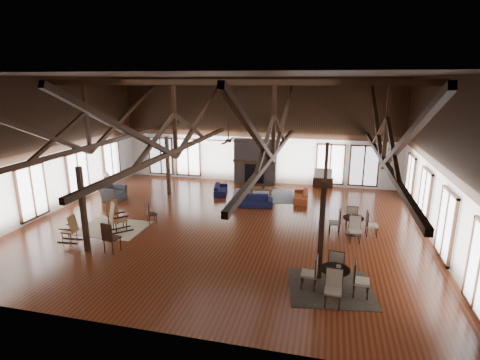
% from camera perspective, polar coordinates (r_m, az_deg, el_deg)
% --- Properties ---
extents(floor, '(16.00, 16.00, 0.00)m').
position_cam_1_polar(floor, '(15.73, -2.48, -6.80)').
color(floor, '#602D14').
rests_on(floor, ground).
extents(ceiling, '(16.00, 14.00, 0.02)m').
position_cam_1_polar(ceiling, '(14.61, -2.75, 15.63)').
color(ceiling, black).
rests_on(ceiling, wall_back).
extents(wall_back, '(16.00, 0.02, 6.00)m').
position_cam_1_polar(wall_back, '(21.60, 2.57, 7.43)').
color(wall_back, white).
rests_on(wall_back, floor).
extents(wall_front, '(16.00, 0.02, 6.00)m').
position_cam_1_polar(wall_front, '(8.60, -15.64, -4.83)').
color(wall_front, white).
rests_on(wall_front, floor).
extents(wall_left, '(0.02, 14.00, 6.00)m').
position_cam_1_polar(wall_left, '(18.72, -26.95, 4.65)').
color(wall_left, white).
rests_on(wall_left, floor).
extents(wall_right, '(0.02, 14.00, 6.00)m').
position_cam_1_polar(wall_right, '(14.84, 28.62, 2.14)').
color(wall_right, white).
rests_on(wall_right, floor).
extents(roof_truss, '(15.60, 14.07, 3.14)m').
position_cam_1_polar(roof_truss, '(14.71, -2.65, 7.93)').
color(roof_truss, black).
rests_on(roof_truss, wall_back).
extents(post_grid, '(8.16, 7.16, 3.05)m').
position_cam_1_polar(post_grid, '(15.23, -2.54, -1.46)').
color(post_grid, black).
rests_on(post_grid, floor).
extents(fireplace, '(2.50, 0.69, 2.60)m').
position_cam_1_polar(fireplace, '(21.58, 2.35, 2.81)').
color(fireplace, brown).
rests_on(fireplace, floor).
extents(ceiling_fan, '(1.60, 1.60, 0.75)m').
position_cam_1_polar(ceiling_fan, '(13.67, -1.78, 6.14)').
color(ceiling_fan, black).
rests_on(ceiling_fan, roof_truss).
extents(sofa_navy_front, '(1.96, 0.98, 0.55)m').
position_cam_1_polar(sofa_navy_front, '(17.83, 1.98, -3.19)').
color(sofa_navy_front, '#131534').
rests_on(sofa_navy_front, floor).
extents(sofa_navy_left, '(1.75, 0.98, 0.48)m').
position_cam_1_polar(sofa_navy_left, '(19.86, -2.95, -1.39)').
color(sofa_navy_left, '#141437').
rests_on(sofa_navy_left, floor).
extents(sofa_orange, '(1.79, 0.79, 0.51)m').
position_cam_1_polar(sofa_orange, '(18.89, 9.26, -2.38)').
color(sofa_orange, brown).
rests_on(sofa_orange, floor).
extents(coffee_table, '(1.27, 0.78, 0.46)m').
position_cam_1_polar(coffee_table, '(19.30, 3.21, -1.39)').
color(coffee_table, brown).
rests_on(coffee_table, floor).
extents(vase, '(0.20, 0.20, 0.18)m').
position_cam_1_polar(vase, '(19.15, 3.60, -1.07)').
color(vase, '#B2B2B2').
rests_on(vase, coffee_table).
extents(armchair, '(1.15, 1.02, 0.72)m').
position_cam_1_polar(armchair, '(19.75, -18.74, -1.93)').
color(armchair, '#2E2D30').
rests_on(armchair, floor).
extents(side_table_lamp, '(0.46, 0.46, 1.19)m').
position_cam_1_polar(side_table_lamp, '(21.15, -19.54, -0.65)').
color(side_table_lamp, black).
rests_on(side_table_lamp, floor).
extents(rocking_chair_a, '(0.77, 0.92, 1.04)m').
position_cam_1_polar(rocking_chair_a, '(16.66, -18.87, -4.55)').
color(rocking_chair_a, brown).
rests_on(rocking_chair_a, floor).
extents(rocking_chair_b, '(1.02, 1.03, 1.22)m').
position_cam_1_polar(rocking_chair_b, '(15.60, -18.35, -5.51)').
color(rocking_chair_b, brown).
rests_on(rocking_chair_b, floor).
extents(rocking_chair_c, '(0.82, 0.48, 1.02)m').
position_cam_1_polar(rocking_chair_c, '(15.33, -24.34, -6.85)').
color(rocking_chair_c, brown).
rests_on(rocking_chair_c, floor).
extents(side_chair_a, '(0.52, 0.52, 0.88)m').
position_cam_1_polar(side_chair_a, '(16.12, -13.62, -4.74)').
color(side_chair_a, black).
rests_on(side_chair_a, floor).
extents(side_chair_b, '(0.56, 0.56, 1.11)m').
position_cam_1_polar(side_chair_b, '(13.80, -19.30, -7.99)').
color(side_chair_b, black).
rests_on(side_chair_b, floor).
extents(cafe_table_near, '(1.92, 1.92, 0.99)m').
position_cam_1_polar(cafe_table_near, '(11.20, 14.24, -13.96)').
color(cafe_table_near, black).
rests_on(cafe_table_near, floor).
extents(cafe_table_far, '(1.86, 1.86, 0.97)m').
position_cam_1_polar(cafe_table_far, '(15.23, 16.85, -6.26)').
color(cafe_table_far, black).
rests_on(cafe_table_far, floor).
extents(cup_near, '(0.16, 0.16, 0.10)m').
position_cam_1_polar(cup_near, '(11.11, 14.80, -12.67)').
color(cup_near, '#B2B2B2').
rests_on(cup_near, cafe_table_near).
extents(cup_far, '(0.12, 0.12, 0.09)m').
position_cam_1_polar(cup_far, '(15.17, 16.62, -5.27)').
color(cup_far, '#B2B2B2').
rests_on(cup_far, cafe_table_far).
extents(tv_console, '(1.09, 0.41, 0.55)m').
position_cam_1_polar(tv_console, '(21.51, 12.52, -0.36)').
color(tv_console, black).
rests_on(tv_console, floor).
extents(television, '(0.97, 0.14, 0.56)m').
position_cam_1_polar(television, '(21.37, 12.56, 1.07)').
color(television, '#B2B2B2').
rests_on(television, tv_console).
extents(rug_tan, '(2.64, 2.07, 0.01)m').
position_cam_1_polar(rug_tan, '(16.22, -18.86, -6.91)').
color(rug_tan, tan).
rests_on(rug_tan, floor).
extents(rug_navy, '(3.59, 2.91, 0.01)m').
position_cam_1_polar(rug_navy, '(19.55, 3.72, -2.39)').
color(rug_navy, '#161E3F').
rests_on(rug_navy, floor).
extents(rug_dark, '(2.66, 2.47, 0.01)m').
position_cam_1_polar(rug_dark, '(11.58, 13.64, -15.69)').
color(rug_dark, black).
rests_on(rug_dark, floor).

